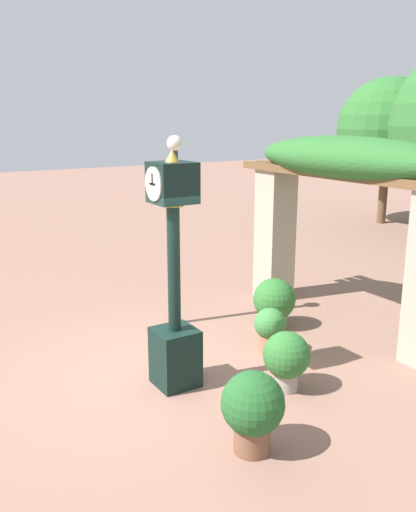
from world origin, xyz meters
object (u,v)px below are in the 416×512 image
(potted_plant_near_left, at_px, (286,358))
(potted_plant_far_left, at_px, (270,328))
(potted_plant_far_right, at_px, (253,408))
(lamp_post, at_px, (176,208))
(pedestal_clock, at_px, (174,291))
(potted_plant_near_right, at_px, (274,302))

(potted_plant_near_left, bearing_deg, potted_plant_far_left, 152.31)
(potted_plant_far_right, bearing_deg, lamp_post, 163.27)
(pedestal_clock, relative_size, lamp_post, 0.97)
(potted_plant_near_right, xyz_separation_m, potted_plant_far_left, (0.76, -0.68, -0.07))
(potted_plant_near_left, xyz_separation_m, potted_plant_far_right, (0.84, -1.15, 0.05))
(potted_plant_far_left, relative_size, lamp_post, 0.22)
(potted_plant_near_left, height_order, lamp_post, lamp_post)
(potted_plant_near_left, relative_size, potted_plant_near_right, 0.93)
(lamp_post, bearing_deg, potted_plant_near_left, 1.35)
(lamp_post, bearing_deg, potted_plant_far_left, 18.64)
(potted_plant_near_left, relative_size, lamp_post, 0.25)
(potted_plant_far_left, xyz_separation_m, potted_plant_far_right, (1.85, -1.68, 0.12))
(potted_plant_near_right, relative_size, potted_plant_far_left, 1.21)
(potted_plant_near_left, height_order, potted_plant_far_right, potted_plant_far_right)
(potted_plant_near_left, bearing_deg, lamp_post, -178.65)
(pedestal_clock, bearing_deg, lamp_post, 150.74)
(pedestal_clock, relative_size, potted_plant_far_left, 4.40)
(potted_plant_near_left, bearing_deg, potted_plant_far_right, -53.89)
(potted_plant_near_left, xyz_separation_m, lamp_post, (-2.77, -0.07, 1.54))
(pedestal_clock, height_order, potted_plant_far_left, pedestal_clock)
(pedestal_clock, distance_m, potted_plant_near_right, 2.64)
(lamp_post, bearing_deg, potted_plant_near_right, 51.84)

